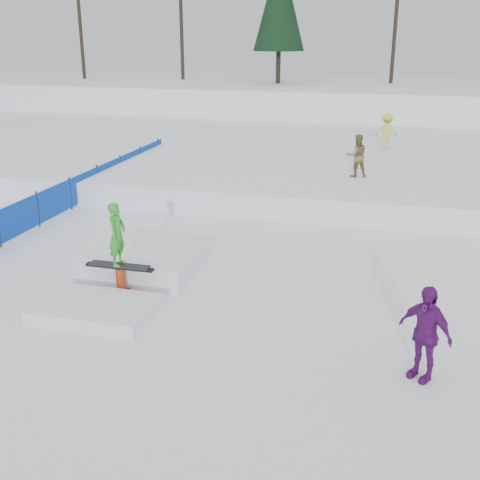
% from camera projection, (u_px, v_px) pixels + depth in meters
% --- Properties ---
extents(ground, '(120.00, 120.00, 0.00)m').
position_uv_depth(ground, '(192.00, 319.00, 12.36)').
color(ground, white).
extents(snow_berm, '(60.00, 14.00, 2.40)m').
position_uv_depth(snow_berm, '(342.00, 102.00, 39.34)').
color(snow_berm, white).
rests_on(snow_berm, ground).
extents(snow_midrise, '(50.00, 18.00, 0.80)m').
position_uv_depth(snow_midrise, '(309.00, 154.00, 26.83)').
color(snow_midrise, white).
rests_on(snow_midrise, ground).
extents(safety_fence, '(0.05, 16.00, 1.10)m').
position_uv_depth(safety_fence, '(70.00, 193.00, 19.77)').
color(safety_fence, '#0B39A7').
rests_on(safety_fence, ground).
extents(walker_olive, '(0.86, 0.77, 1.47)m').
position_uv_depth(walker_olive, '(357.00, 156.00, 20.72)').
color(walker_olive, brown).
rests_on(walker_olive, snow_midrise).
extents(walker_ygreen, '(0.97, 0.56, 1.50)m').
position_uv_depth(walker_ygreen, '(387.00, 131.00, 25.60)').
color(walker_ygreen, '#D5D13D').
rests_on(walker_ygreen, snow_midrise).
extents(spectator_purple, '(1.05, 0.91, 1.70)m').
position_uv_depth(spectator_purple, '(425.00, 333.00, 10.02)').
color(spectator_purple, '#581366').
rests_on(spectator_purple, ground).
extents(jib_rail_feature, '(2.60, 4.40, 2.11)m').
position_uv_depth(jib_rail_feature, '(131.00, 271.00, 14.03)').
color(jib_rail_feature, white).
rests_on(jib_rail_feature, ground).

